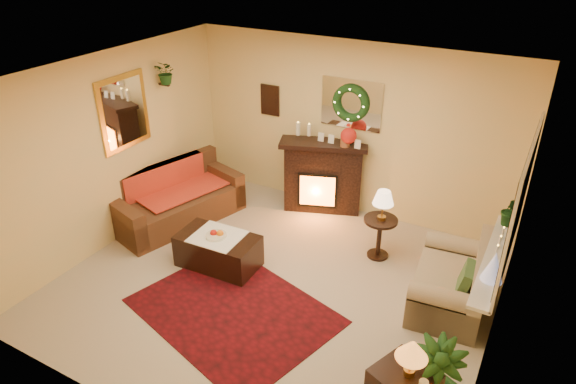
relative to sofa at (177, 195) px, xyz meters
The scene contains 30 objects.
floor 2.19m from the sofa, 18.00° to the right, with size 5.00×5.00×0.00m, color beige.
ceiling 3.05m from the sofa, 18.00° to the right, with size 5.00×5.00×0.00m, color white.
wall_back 2.73m from the sofa, 37.88° to the left, with size 5.00×5.00×0.00m, color #EFD88C.
wall_front 3.66m from the sofa, 55.00° to the right, with size 5.00×5.00×0.00m, color #EFD88C.
wall_left 1.19m from the sofa, 124.75° to the right, with size 4.50×4.50×0.00m, color #EFD88C.
wall_right 4.67m from the sofa, ahead, with size 4.50×4.50×0.00m, color #EFD88C.
area_rug 2.32m from the sofa, 35.05° to the right, with size 2.20×1.65×0.01m, color #651D0A.
sofa is the anchor object (origin of this frame).
red_throw 0.19m from the sofa, 116.08° to the left, with size 0.84×1.37×0.02m, color red.
fireplace 2.21m from the sofa, 38.56° to the left, with size 1.16×0.37×1.06m, color black.
poinsettia 2.66m from the sofa, 32.85° to the left, with size 0.23×0.23×0.23m, color red.
mantel_candle_a 2.05m from the sofa, 46.23° to the left, with size 0.07×0.07×0.20m, color white.
mantel_candle_b 2.18m from the sofa, 43.38° to the left, with size 0.06×0.06×0.18m, color white.
mantel_mirror 2.87m from the sofa, 37.53° to the left, with size 0.92×0.02×0.72m, color white.
wreath 2.86m from the sofa, 36.82° to the left, with size 0.55×0.55×0.11m, color #194719.
wall_art 2.05m from the sofa, 66.23° to the left, with size 0.32×0.03×0.48m, color #381E11.
gold_mirror 1.44m from the sofa, 140.48° to the right, with size 0.03×0.84×1.00m, color gold.
hanging_plant 1.62m from the sofa, 127.78° to the left, with size 0.33×0.28×0.36m, color #194719.
loveseat 3.99m from the sofa, ahead, with size 0.77×1.33×0.77m, color gray.
window_frame 4.66m from the sofa, ahead, with size 0.03×1.86×1.36m, color white.
window_glass 4.65m from the sofa, ahead, with size 0.02×1.70×1.22m, color black.
window_sill 4.44m from the sofa, ahead, with size 0.22×1.86×0.04m, color white.
mini_tree 4.52m from the sofa, ahead, with size 0.22×0.22×0.33m, color silver.
sill_plant 4.53m from the sofa, ahead, with size 0.28×0.22×0.51m, color #17561D.
side_table_round 3.00m from the sofa, 10.66° to the left, with size 0.45×0.45×0.58m, color #4D261C.
lamp_cream 3.04m from the sofa, 10.47° to the left, with size 0.27×0.27×0.42m, color #FFD4A5.
lamp_tiffany 4.44m from the sofa, 24.13° to the right, with size 0.28×0.28×0.41m, color gold.
coffee_table 1.37m from the sofa, 28.43° to the right, with size 1.04×0.57×0.44m, color black.
fruit_bowl 1.36m from the sofa, 29.14° to the right, with size 0.26×0.26×0.06m, color white.
floor_palm 4.53m from the sofa, 21.19° to the right, with size 1.46×1.46×2.61m, color black.
Camera 1 is at (2.60, -4.39, 4.02)m, focal length 32.00 mm.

